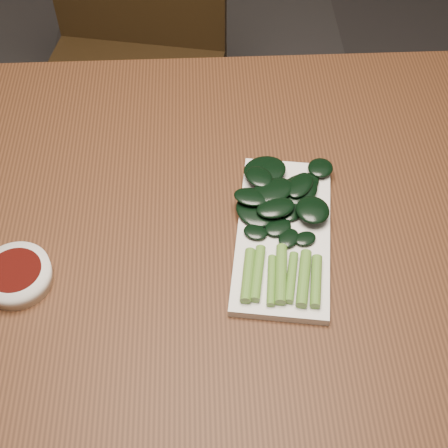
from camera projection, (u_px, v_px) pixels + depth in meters
ground at (211, 414)px, 1.52m from camera, size 6.00×6.00×0.00m
table at (203, 255)px, 0.98m from camera, size 1.40×0.80×0.75m
chair_far at (130, 59)px, 1.58m from camera, size 0.53×0.53×0.89m
sauce_bowl at (17, 275)px, 0.85m from camera, size 0.10×0.10×0.03m
serving_plate at (283, 234)px, 0.91m from camera, size 0.17×0.30×0.01m
gai_lan at (283, 215)px, 0.91m from camera, size 0.17×0.28×0.02m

